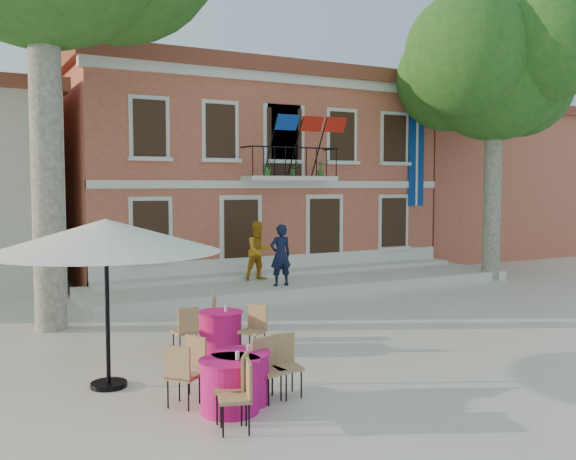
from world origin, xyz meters
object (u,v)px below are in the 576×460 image
at_px(cafe_table_0, 220,328).
at_px(cafe_table_2, 230,383).
at_px(pedestrian_orange, 259,251).
at_px(plane_tree_east, 495,70).
at_px(pedestrian_navy, 281,255).
at_px(cafe_table_1, 241,375).
at_px(patio_umbrella, 106,236).

xyz_separation_m(cafe_table_0, cafe_table_2, (-1.20, -3.35, 0.00)).
height_order(pedestrian_orange, cafe_table_0, pedestrian_orange).
bearing_deg(cafe_table_2, cafe_table_0, 70.30).
bearing_deg(plane_tree_east, pedestrian_navy, 175.99).
bearing_deg(cafe_table_0, cafe_table_1, -106.28).
bearing_deg(pedestrian_orange, cafe_table_1, -118.84).
xyz_separation_m(cafe_table_0, cafe_table_1, (-0.89, -3.06, 0.00)).
relative_size(pedestrian_orange, cafe_table_2, 1.01).
distance_m(patio_umbrella, cafe_table_0, 3.49).
height_order(patio_umbrella, cafe_table_2, patio_umbrella).
bearing_deg(cafe_table_2, pedestrian_orange, 62.50).
bearing_deg(plane_tree_east, pedestrian_orange, 166.67).
xyz_separation_m(pedestrian_navy, cafe_table_1, (-4.82, -8.07, -0.78)).
bearing_deg(patio_umbrella, pedestrian_navy, 44.79).
xyz_separation_m(patio_umbrella, cafe_table_1, (1.60, -1.70, -2.03)).
relative_size(patio_umbrella, cafe_table_2, 2.01).
bearing_deg(pedestrian_orange, cafe_table_2, -119.59).
relative_size(patio_umbrella, pedestrian_orange, 2.00).
relative_size(plane_tree_east, pedestrian_navy, 5.35).
xyz_separation_m(pedestrian_orange, cafe_table_2, (-5.05, -9.70, -0.79)).
height_order(pedestrian_navy, cafe_table_0, pedestrian_navy).
distance_m(plane_tree_east, cafe_table_1, 16.25).
height_order(cafe_table_0, cafe_table_1, same).
relative_size(patio_umbrella, cafe_table_0, 1.97).
bearing_deg(cafe_table_0, plane_tree_east, 20.67).
bearing_deg(cafe_table_2, cafe_table_1, 43.65).
bearing_deg(pedestrian_navy, patio_umbrella, 46.41).
bearing_deg(patio_umbrella, pedestrian_orange, 50.56).
bearing_deg(cafe_table_1, patio_umbrella, 133.25).
relative_size(pedestrian_navy, pedestrian_orange, 0.99).
bearing_deg(cafe_table_2, patio_umbrella, 122.96).
bearing_deg(cafe_table_0, pedestrian_navy, 51.94).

